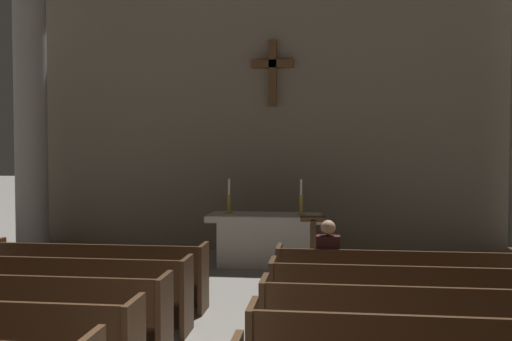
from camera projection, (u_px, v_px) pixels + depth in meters
The scene contains 13 objects.
pew_left_row_3 at pixel (26, 315), 6.18m from camera, with size 3.16×0.50×0.95m.
pew_left_row_4 at pixel (66, 292), 7.14m from camera, with size 3.16×0.50×0.95m.
pew_left_row_5 at pixel (97, 275), 8.10m from camera, with size 3.16×0.50×0.95m.
pew_right_row_3 at pixel (418, 329), 5.68m from camera, with size 3.16×0.50×0.95m.
pew_right_row_4 at pixel (404, 303), 6.64m from camera, with size 3.16×0.50×0.95m.
pew_right_row_5 at pixel (394, 283), 7.60m from camera, with size 3.16×0.50×0.95m.
column_left_third at pixel (31, 119), 11.91m from camera, with size 0.99×0.99×5.97m.
altar at pixel (265, 238), 11.02m from camera, with size 2.20×0.90×1.01m.
candlestick_left at pixel (229, 202), 11.07m from camera, with size 0.16×0.16×0.68m.
candlestick_right at pixel (301, 203), 10.90m from camera, with size 0.16×0.16×0.68m.
apse_with_cross at pixel (274, 91), 12.76m from camera, with size 11.01×0.42×7.14m.
lectern at pixel (313, 250), 9.71m from camera, with size 0.44×0.36×1.15m.
lone_worshipper at pixel (328, 265), 7.74m from camera, with size 0.32×0.43×1.32m.
Camera 1 is at (1.14, -3.87, 2.29)m, focal length 39.92 mm.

